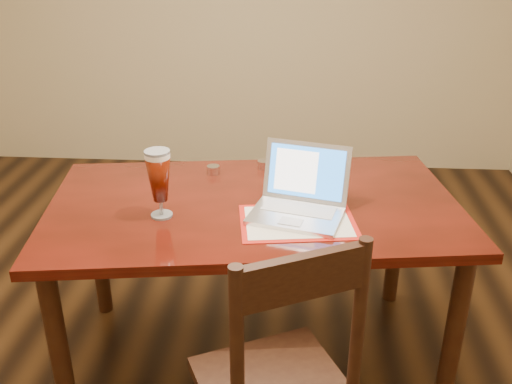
{
  "coord_description": "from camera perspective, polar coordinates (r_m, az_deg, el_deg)",
  "views": [
    {
      "loc": [
        0.41,
        -2.14,
        1.88
      ],
      "look_at": [
        0.25,
        0.07,
        0.85
      ],
      "focal_mm": 40.0,
      "sensor_mm": 36.0,
      "label": 1
    }
  ],
  "objects": [
    {
      "name": "ground",
      "position": [
        2.88,
        -5.3,
        -15.97
      ],
      "size": [
        5.0,
        5.0,
        0.0
      ],
      "primitive_type": "plane",
      "color": "black",
      "rests_on": "ground"
    },
    {
      "name": "dining_table",
      "position": [
        2.47,
        -0.25,
        -2.93
      ],
      "size": [
        1.86,
        1.21,
        1.1
      ],
      "rotation": [
        0.0,
        0.0,
        0.14
      ],
      "color": "#4E110A",
      "rests_on": "ground"
    }
  ]
}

